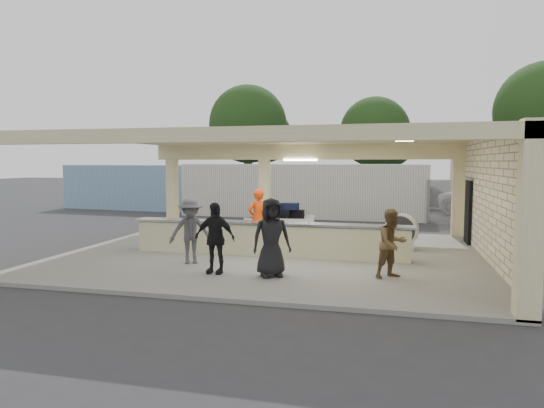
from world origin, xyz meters
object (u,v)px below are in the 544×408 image
(luggage_cart, at_px, (278,221))
(container_blue, at_px, (146,187))
(passenger_d, at_px, (271,237))
(passenger_c, at_px, (191,231))
(baggage_handler, at_px, (258,219))
(container_white, at_px, (302,190))
(passenger_a, at_px, (392,244))
(passenger_b, at_px, (215,238))
(drum_fan, at_px, (402,230))
(car_white_a, at_px, (498,201))
(car_dark, at_px, (426,197))
(baggage_counter, at_px, (268,239))

(luggage_cart, relative_size, container_blue, 0.23)
(passenger_d, bearing_deg, passenger_c, 131.99)
(passenger_d, height_order, container_blue, container_blue)
(passenger_d, bearing_deg, baggage_handler, 83.06)
(baggage_handler, height_order, container_white, container_white)
(passenger_a, distance_m, passenger_d, 2.83)
(baggage_handler, distance_m, passenger_c, 2.85)
(luggage_cart, relative_size, passenger_b, 1.34)
(passenger_b, bearing_deg, passenger_a, 9.71)
(container_white, xyz_separation_m, container_blue, (-9.71, 1.59, -0.04))
(drum_fan, bearing_deg, passenger_d, -110.14)
(passenger_c, xyz_separation_m, container_white, (0.70, 12.61, 0.37))
(drum_fan, bearing_deg, luggage_cart, -175.12)
(passenger_b, relative_size, container_blue, 0.17)
(luggage_cart, bearing_deg, drum_fan, -14.03)
(passenger_c, distance_m, passenger_d, 2.62)
(car_white_a, height_order, car_dark, car_white_a)
(car_white_a, bearing_deg, baggage_handler, 168.02)
(baggage_counter, xyz_separation_m, car_dark, (5.41, 16.45, 0.13))
(passenger_a, distance_m, container_blue, 20.37)
(luggage_cart, bearing_deg, passenger_b, -98.38)
(baggage_counter, height_order, container_white, container_white)
(baggage_counter, relative_size, luggage_cart, 3.53)
(luggage_cart, bearing_deg, car_dark, 63.51)
(passenger_b, height_order, car_white_a, passenger_b)
(car_dark, bearing_deg, drum_fan, -169.80)
(baggage_handler, height_order, passenger_b, baggage_handler)
(baggage_handler, bearing_deg, passenger_a, 97.40)
(car_dark, relative_size, container_blue, 0.43)
(passenger_c, bearing_deg, baggage_handler, 38.08)
(car_white_a, bearing_deg, container_blue, 117.76)
(baggage_counter, distance_m, car_white_a, 16.26)
(baggage_counter, xyz_separation_m, baggage_handler, (-0.61, 1.08, 0.45))
(luggage_cart, relative_size, drum_fan, 2.08)
(passenger_c, relative_size, car_white_a, 0.32)
(car_dark, bearing_deg, passenger_d, -177.32)
(passenger_a, distance_m, car_white_a, 16.47)
(baggage_counter, bearing_deg, car_dark, 71.80)
(passenger_a, bearing_deg, car_white_a, 31.97)
(baggage_counter, bearing_deg, luggage_cart, 96.77)
(luggage_cart, relative_size, car_dark, 0.54)
(luggage_cart, distance_m, passenger_d, 5.19)
(passenger_a, xyz_separation_m, passenger_c, (-5.23, 0.37, 0.07))
(luggage_cart, distance_m, passenger_c, 4.41)
(passenger_c, relative_size, car_dark, 0.41)
(car_white_a, xyz_separation_m, car_dark, (-3.39, 2.77, -0.08))
(passenger_a, height_order, container_white, container_white)
(passenger_d, distance_m, container_white, 13.63)
(baggage_handler, relative_size, car_dark, 0.44)
(baggage_counter, height_order, car_white_a, car_white_a)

